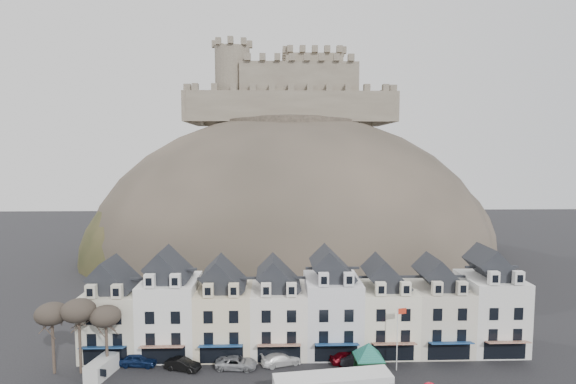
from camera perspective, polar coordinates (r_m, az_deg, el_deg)
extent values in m
cube|color=beige|center=(62.46, -20.96, -14.98)|extent=(6.80, 8.00, 8.00)
cube|color=black|center=(60.88, -21.13, -10.38)|extent=(6.80, 5.76, 2.80)
cube|color=beige|center=(58.25, -23.73, -11.49)|extent=(1.20, 0.80, 1.60)
cube|color=beige|center=(57.22, -20.89, -11.69)|extent=(1.20, 0.80, 1.60)
cube|color=black|center=(59.95, -22.21, -18.69)|extent=(5.10, 0.06, 2.20)
cube|color=navy|center=(58.86, -22.49, -17.78)|extent=(5.10, 1.29, 0.43)
cube|color=white|center=(60.42, -14.67, -14.89)|extent=(6.80, 8.00, 9.20)
cube|color=black|center=(58.69, -14.80, -9.57)|extent=(6.80, 5.76, 2.80)
cube|color=white|center=(55.77, -17.17, -10.74)|extent=(1.20, 0.80, 1.60)
cube|color=white|center=(55.06, -14.11, -10.87)|extent=(1.20, 0.80, 1.60)
cube|color=black|center=(58.04, -15.53, -19.30)|extent=(5.10, 0.06, 2.20)
cube|color=maroon|center=(56.92, -15.73, -18.39)|extent=(5.10, 1.29, 0.43)
cube|color=beige|center=(59.53, -8.02, -15.70)|extent=(6.80, 8.00, 8.00)
cube|color=black|center=(57.87, -8.08, -10.89)|extent=(6.80, 5.76, 2.80)
cube|color=beige|center=(54.73, -10.10, -12.20)|extent=(1.20, 0.80, 1.60)
cube|color=beige|center=(54.39, -6.90, -12.27)|extent=(1.20, 0.80, 1.60)
cube|color=black|center=(56.89, -8.45, -19.69)|extent=(5.10, 0.06, 2.20)
cube|color=navy|center=(55.75, -8.55, -18.77)|extent=(5.10, 1.29, 0.43)
cube|color=white|center=(59.19, -1.20, -15.77)|extent=(6.80, 8.00, 8.00)
cube|color=black|center=(57.53, -1.21, -10.93)|extent=(6.80, 5.76, 2.80)
cube|color=white|center=(54.18, -2.79, -12.30)|extent=(1.20, 0.80, 1.60)
cube|color=white|center=(54.21, 0.44, -12.29)|extent=(1.20, 0.80, 1.60)
cube|color=black|center=(56.54, -1.16, -19.80)|extent=(5.10, 0.06, 2.20)
cube|color=maroon|center=(55.39, -1.15, -18.87)|extent=(5.10, 1.29, 0.43)
cube|color=white|center=(59.42, 5.60, -15.09)|extent=(6.80, 8.00, 9.20)
cube|color=black|center=(57.66, 5.66, -9.68)|extent=(6.80, 5.76, 2.80)
cube|color=white|center=(54.13, 4.55, -11.00)|extent=(1.20, 0.80, 1.60)
cube|color=white|center=(54.53, 7.74, -10.91)|extent=(1.20, 0.80, 1.60)
cube|color=black|center=(57.00, 6.12, -19.61)|extent=(5.10, 0.06, 2.20)
cube|color=navy|center=(55.86, 6.23, -18.69)|extent=(5.10, 1.29, 0.43)
cube|color=white|center=(60.84, 12.20, -15.30)|extent=(6.80, 8.00, 8.00)
cube|color=black|center=(59.22, 12.30, -10.58)|extent=(6.80, 5.76, 2.80)
cube|color=white|center=(55.61, 11.68, -11.94)|extent=(1.20, 0.80, 1.60)
cube|color=white|center=(56.36, 14.70, -11.77)|extent=(1.20, 0.80, 1.60)
cube|color=black|center=(58.26, 13.15, -19.15)|extent=(5.10, 0.06, 2.20)
cube|color=maroon|center=(57.15, 13.36, -18.23)|extent=(5.10, 1.29, 0.43)
cube|color=beige|center=(62.76, 18.44, -14.80)|extent=(6.80, 8.00, 8.00)
cube|color=black|center=(61.20, 18.59, -10.22)|extent=(6.80, 5.76, 2.80)
cube|color=beige|center=(57.53, 18.42, -11.52)|extent=(1.20, 0.80, 1.60)
cube|color=beige|center=(58.60, 21.22, -11.30)|extent=(1.20, 0.80, 1.60)
cube|color=black|center=(60.27, 19.75, -18.47)|extent=(5.10, 0.06, 2.20)
cube|color=navy|center=(59.19, 20.04, -17.56)|extent=(5.10, 1.29, 0.43)
cube|color=silver|center=(65.14, 24.25, -13.69)|extent=(6.80, 8.00, 9.20)
cube|color=black|center=(63.54, 24.45, -8.73)|extent=(6.80, 5.76, 2.80)
cube|color=silver|center=(59.85, 24.67, -9.89)|extent=(1.20, 0.80, 1.60)
cube|color=silver|center=(61.21, 27.21, -9.66)|extent=(1.20, 0.80, 1.60)
cube|color=black|center=(62.94, 25.81, -17.64)|extent=(5.10, 0.06, 2.20)
cube|color=maroon|center=(61.91, 26.16, -16.75)|extent=(5.10, 1.29, 0.43)
ellipsoid|color=#312D26|center=(112.19, 0.30, -7.74)|extent=(96.00, 76.00, 68.00)
ellipsoid|color=#282E17|center=(107.82, -11.48, -8.38)|extent=(52.00, 44.00, 42.00)
ellipsoid|color=#312D26|center=(119.32, 11.92, -7.06)|extent=(56.00, 48.00, 46.00)
ellipsoid|color=#282E17|center=(98.53, -1.77, -9.58)|extent=(40.00, 28.00, 28.00)
ellipsoid|color=#312D26|center=(101.42, 6.27, -9.18)|extent=(36.00, 28.00, 24.00)
cylinder|color=#312D26|center=(109.46, 0.31, 8.28)|extent=(30.00, 30.00, 3.00)
cube|color=#63584B|center=(105.81, 0.39, 10.83)|extent=(48.00, 2.20, 7.00)
cube|color=#63584B|center=(125.72, 0.05, 9.95)|extent=(48.00, 2.20, 7.00)
cube|color=#63584B|center=(117.43, -11.78, 10.17)|extent=(2.20, 22.00, 7.00)
cube|color=#63584B|center=(119.00, 12.01, 10.10)|extent=(2.20, 22.00, 7.00)
cube|color=#63584B|center=(116.46, 1.21, 13.04)|extent=(28.00, 18.00, 10.00)
cube|color=#63584B|center=(118.91, 3.14, 13.60)|extent=(14.00, 12.00, 13.00)
cylinder|color=#63584B|center=(112.81, -7.05, 13.26)|extent=(8.40, 8.40, 18.00)
cylinder|color=silver|center=(120.55, 3.17, 17.84)|extent=(0.16, 0.16, 5.00)
cylinder|color=#352B21|center=(60.06, -27.65, -17.23)|extent=(0.32, 0.32, 5.74)
ellipsoid|color=#383028|center=(58.65, -27.82, -13.52)|extent=(3.61, 3.61, 2.54)
cylinder|color=#352B21|center=(58.81, -24.90, -17.46)|extent=(0.32, 0.32, 6.02)
ellipsoid|color=#383028|center=(57.32, -25.07, -13.48)|extent=(3.78, 3.78, 2.67)
cylinder|color=#352B21|center=(57.86, -22.01, -18.04)|extent=(0.32, 0.32, 5.46)
ellipsoid|color=#383028|center=(56.46, -22.15, -14.39)|extent=(3.43, 3.43, 2.42)
cube|color=silver|center=(47.88, 5.72, -22.27)|extent=(11.70, 4.03, 0.27)
cube|color=orange|center=(49.63, 12.69, -21.56)|extent=(0.23, 1.27, 0.30)
cube|color=black|center=(55.38, 8.46, -20.61)|extent=(0.15, 0.15, 2.27)
cube|color=black|center=(55.93, 11.19, -20.38)|extent=(0.15, 0.15, 2.27)
cube|color=black|center=(53.15, 9.09, -21.79)|extent=(0.15, 0.15, 2.27)
cube|color=black|center=(53.73, 11.94, -21.52)|extent=(0.15, 0.15, 2.27)
cube|color=black|center=(54.04, 10.19, -19.99)|extent=(3.23, 3.23, 0.11)
cone|color=#145951|center=(53.68, 10.21, -19.17)|extent=(6.25, 6.25, 1.70)
cylinder|color=silver|center=(55.52, 13.69, -17.64)|extent=(0.11, 0.11, 7.56)
cube|color=red|center=(54.57, 14.28, -14.45)|extent=(1.03, 0.20, 0.66)
cube|color=silver|center=(58.00, -22.58, -19.91)|extent=(2.70, 4.49, 1.91)
cube|color=black|center=(57.85, -22.59, -19.58)|extent=(1.70, 0.45, 0.82)
imported|color=#0D1C42|center=(59.03, -18.47, -19.53)|extent=(4.61, 2.23, 1.52)
imported|color=black|center=(56.74, -13.23, -20.54)|extent=(4.38, 2.65, 1.36)
imported|color=#95979C|center=(56.12, -6.58, -20.74)|extent=(4.96, 2.66, 1.35)
imported|color=white|center=(56.64, -0.87, -20.42)|extent=(5.18, 3.30, 1.40)
imported|color=#5D050D|center=(57.46, 7.58, -20.03)|extent=(4.67, 2.79, 1.49)
imported|color=black|center=(56.52, 9.09, -20.53)|extent=(4.57, 2.78, 1.42)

